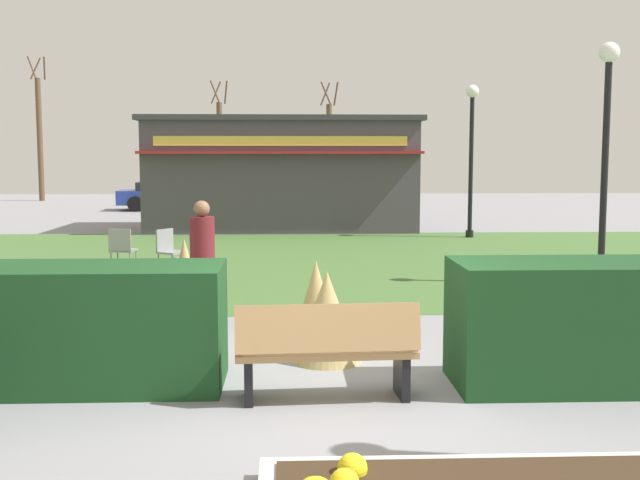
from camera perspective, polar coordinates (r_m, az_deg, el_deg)
The scene contains 20 objects.
ground_plane at distance 7.51m, azimuth 1.73°, elevation -11.53°, with size 80.00×80.00×0.00m, color gray.
lawn_patch at distance 17.06m, azimuth -0.56°, elevation -1.48°, with size 36.00×12.00×0.01m, color #446B33.
park_bench at distance 7.28m, azimuth 0.48°, elevation -8.17°, with size 1.73×0.62×0.95m.
hedge_left at distance 8.01m, azimuth -15.89°, elevation -6.14°, with size 2.43×1.10×1.21m, color #19421E.
hedge_right at distance 8.21m, azimuth 19.49°, elevation -5.84°, with size 2.78×1.10×1.25m, color #19421E.
ornamental_grass_behind_left at distance 8.85m, azimuth -0.30°, elevation -5.08°, with size 0.65×0.65×1.11m, color tan.
ornamental_grass_behind_right at distance 9.12m, azimuth -9.92°, elevation -4.09°, with size 0.74×0.74×1.34m, color tan.
ornamental_grass_behind_center at distance 8.62m, azimuth 0.52°, elevation -5.68°, with size 0.76×0.76×1.02m, color tan.
lamppost_mid at distance 14.54m, azimuth 20.36°, elevation 7.35°, with size 0.36×0.36×4.26m.
lamppost_far at distance 22.13m, azimuth 11.12°, elevation 7.10°, with size 0.36×0.36×4.26m.
food_kiosk at distance 24.45m, azimuth -2.84°, elevation 4.95°, with size 8.48×4.24×3.48m.
cafe_chair_west at distance 15.14m, azimuth -11.09°, elevation -0.58°, with size 0.61×0.61×0.89m.
cafe_chair_east at distance 14.16m, azimuth -9.27°, elevation -1.01°, with size 0.62×0.62×0.89m.
cafe_chair_center at distance 15.51m, azimuth -14.42°, elevation -0.50°, with size 0.49×0.49×0.89m.
person_strolling at distance 10.65m, azimuth -8.67°, elevation -1.56°, with size 0.34×0.34×1.69m.
parked_car_west_slot at distance 33.57m, azimuth -11.15°, elevation 3.29°, with size 4.32×2.28×1.20m.
parked_car_center_slot at distance 33.17m, azimuth -2.37°, elevation 3.37°, with size 4.27×2.19×1.20m.
tree_left_bg at distance 42.24m, azimuth -19.99°, elevation 7.19°, with size 0.91×0.96×7.29m.
tree_right_bg at distance 37.82m, azimuth 0.67°, elevation 6.63°, with size 0.91×0.96×5.85m.
tree_center_bg at distance 39.34m, azimuth -7.41°, elevation 6.69°, with size 0.91×0.96×6.02m.
Camera 1 is at (-0.51, -7.14, 2.29)m, focal length 43.35 mm.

